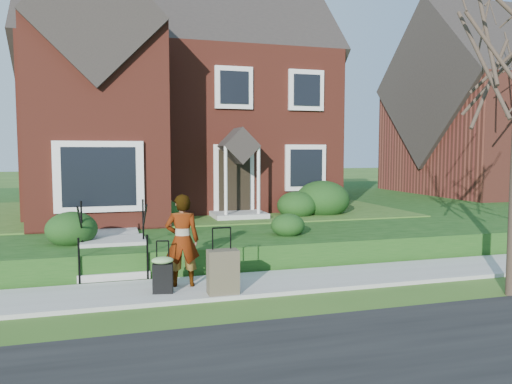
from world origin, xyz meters
name	(u,v)px	position (x,y,z in m)	size (l,w,h in m)	color
ground	(247,287)	(0.00, 0.00, 0.00)	(120.00, 120.00, 0.00)	#2D5119
sidewalk	(247,285)	(0.00, 0.00, 0.04)	(60.00, 1.60, 0.08)	#9E9B93
terrace	(270,206)	(4.00, 10.90, 0.30)	(44.00, 20.00, 0.60)	#143B10
walkway	(113,224)	(-2.50, 5.00, 0.63)	(1.20, 6.00, 0.06)	#9E9B93
main_house	(173,80)	(-0.21, 9.61, 5.26)	(10.40, 10.20, 9.40)	maroon
neighbour_house	(504,97)	(16.00, 11.00, 5.25)	(9.40, 8.00, 9.20)	brown
front_steps	(114,252)	(-2.50, 1.84, 0.47)	(1.40, 2.02, 1.50)	#9E9B93
foundation_shrubs	(239,204)	(1.11, 4.95, 1.09)	(9.56, 4.71, 1.22)	black
woman	(182,240)	(-1.25, 0.13, 0.96)	(0.64, 0.42, 1.76)	#999999
suitcase_black	(163,273)	(-1.66, -0.24, 0.45)	(0.45, 0.39, 0.96)	black
suitcase_olive	(223,272)	(-0.62, -0.60, 0.48)	(0.55, 0.31, 1.20)	#4F4634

